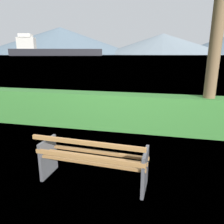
# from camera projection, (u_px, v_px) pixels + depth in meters

# --- Properties ---
(ground_plane) EXTENTS (1400.00, 1400.00, 0.00)m
(ground_plane) POSITION_uv_depth(u_px,v_px,m) (94.00, 181.00, 3.64)
(ground_plane) COLOR #567A38
(water_surface) EXTENTS (620.00, 620.00, 0.00)m
(water_surface) POSITION_uv_depth(u_px,v_px,m) (162.00, 55.00, 292.70)
(water_surface) COLOR slate
(water_surface) RESTS_ON ground_plane
(park_bench) EXTENTS (1.82, 0.66, 0.87)m
(park_bench) POSITION_uv_depth(u_px,v_px,m) (92.00, 160.00, 3.47)
(park_bench) COLOR #A0703F
(park_bench) RESTS_ON ground_plane
(hedge_row) EXTENTS (10.87, 0.61, 1.03)m
(hedge_row) POSITION_uv_depth(u_px,v_px,m) (122.00, 112.00, 6.04)
(hedge_row) COLOR #387A33
(hedge_row) RESTS_ON ground_plane
(cargo_ship_large) EXTENTS (100.66, 43.25, 23.20)m
(cargo_ship_large) POSITION_uv_depth(u_px,v_px,m) (50.00, 50.00, 238.43)
(cargo_ship_large) COLOR #232328
(cargo_ship_large) RESTS_ON water_surface
(distant_hills) EXTENTS (851.77, 435.82, 69.70)m
(distant_hills) POSITION_uv_depth(u_px,v_px,m) (139.00, 42.00, 539.86)
(distant_hills) COLOR slate
(distant_hills) RESTS_ON ground_plane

